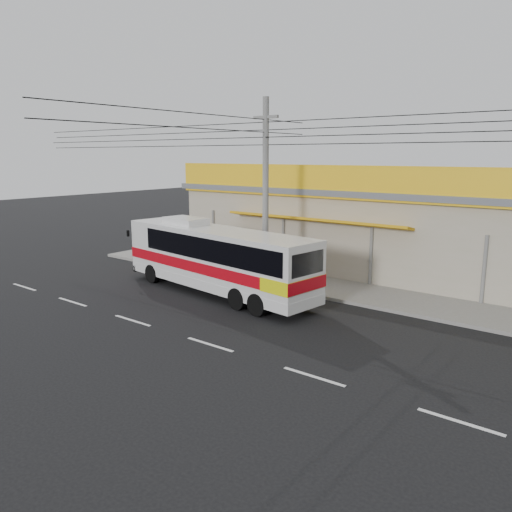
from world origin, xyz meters
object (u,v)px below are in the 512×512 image
(coach_bus, at_px, (219,256))
(utility_pole, at_px, (266,132))
(motorbike_red, at_px, (148,253))
(motorbike_dark, at_px, (190,256))

(coach_bus, bearing_deg, utility_pole, 69.19)
(coach_bus, relative_size, utility_pole, 0.32)
(coach_bus, xyz_separation_m, utility_pole, (1.09, 2.01, 5.41))
(motorbike_red, height_order, motorbike_dark, motorbike_dark)
(utility_pole, bearing_deg, coach_bus, -118.44)
(motorbike_dark, distance_m, utility_pole, 8.51)
(coach_bus, bearing_deg, motorbike_red, 170.15)
(coach_bus, distance_m, motorbike_dark, 5.29)
(motorbike_red, distance_m, motorbike_dark, 3.20)
(coach_bus, xyz_separation_m, motorbike_dark, (-4.48, 2.62, -1.00))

